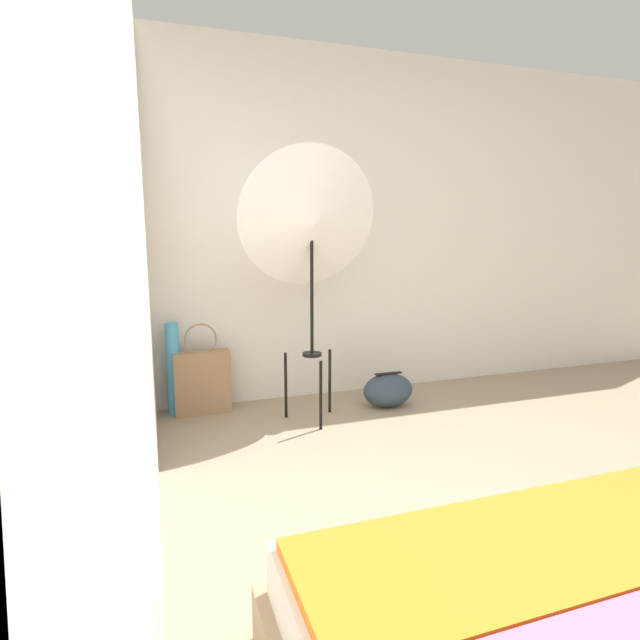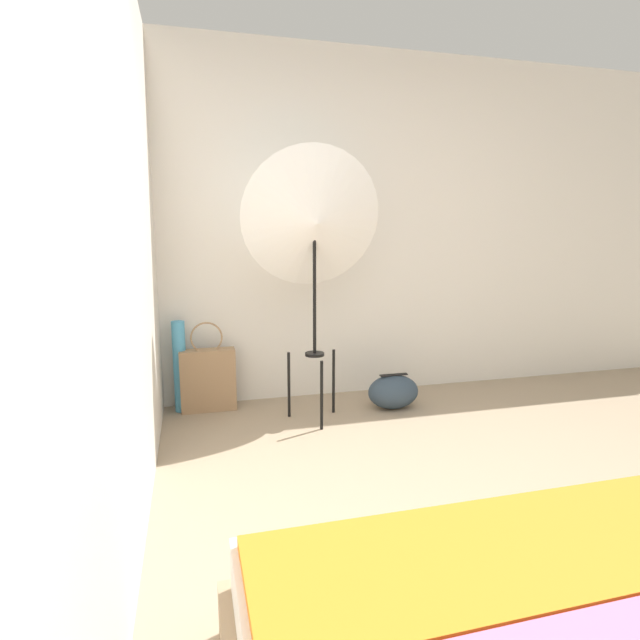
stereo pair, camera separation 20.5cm
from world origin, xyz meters
The scene contains 7 objects.
ground_plane centered at (0.00, 0.00, 0.00)m, with size 14.00×14.00×0.00m, color gray.
wall_back centered at (0.00, 2.38, 1.30)m, with size 8.00×0.05×2.60m.
wall_side_left centered at (-1.38, 1.00, 1.30)m, with size 0.05×8.00×2.60m.
photo_umbrella centered at (-0.34, 1.84, 1.34)m, with size 0.94×0.40×1.82m.
tote_bag centered at (-1.04, 2.21, 0.23)m, with size 0.39×0.13×0.65m.
duffel_bag centered at (0.27, 1.91, 0.12)m, with size 0.38×0.25×0.26m.
paper_roll centered at (-1.23, 2.24, 0.33)m, with size 0.09×0.09×0.66m.
Camera 1 is at (-1.32, -1.27, 1.27)m, focal length 28.00 mm.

